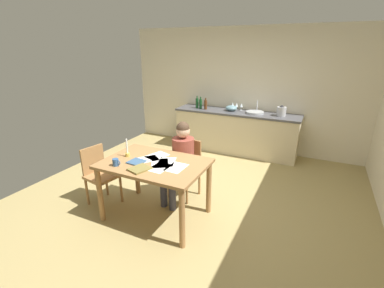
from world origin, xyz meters
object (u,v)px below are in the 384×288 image
book_magazine (140,169)px  wine_glass_by_kettle (237,105)px  person_seated (181,157)px  candlestick (127,152)px  mixing_bowl (231,108)px  book_cookery (136,162)px  chair_side_empty (100,173)px  wine_glass_back_left (233,105)px  coffee_mug (116,162)px  stovetop_kettle (281,111)px  bottle_oil (197,103)px  bottle_vinegar (201,104)px  bottle_wine_red (206,105)px  wine_glass_near_sink (241,105)px  dining_table (155,170)px  sink_unit (255,112)px  chair_at_table (186,165)px

book_magazine → wine_glass_by_kettle: wine_glass_by_kettle is taller
person_seated → candlestick: (-0.52, -0.54, 0.19)m
book_magazine → wine_glass_by_kettle: size_ratio=1.55×
candlestick → mixing_bowl: bearing=79.3°
book_cookery → candlestick: bearing=159.0°
book_cookery → wine_glass_by_kettle: 3.10m
chair_side_empty → wine_glass_back_left: bearing=71.4°
chair_side_empty → coffee_mug: coffee_mug is taller
coffee_mug → book_magazine: coffee_mug is taller
chair_side_empty → stovetop_kettle: 3.57m
bottle_oil → bottle_vinegar: bottle_oil is taller
book_cookery → wine_glass_back_left: wine_glass_back_left is taller
bottle_wine_red → wine_glass_back_left: bearing=24.0°
bottle_oil → person_seated: bearing=-71.2°
person_seated → bottle_wine_red: (-0.53, 2.18, 0.33)m
candlestick → wine_glass_back_left: bearing=80.0°
candlestick → book_cookery: 0.26m
chair_side_empty → candlestick: 0.63m
person_seated → book_cookery: person_seated is taller
chair_side_empty → candlestick: bearing=7.0°
book_magazine → book_cookery: bearing=153.1°
wine_glass_near_sink → wine_glass_by_kettle: same height
person_seated → bottle_wine_red: 2.27m
dining_table → bottle_vinegar: bearing=101.8°
mixing_bowl → wine_glass_near_sink: 0.23m
dining_table → person_seated: 0.55m
coffee_mug → wine_glass_near_sink: wine_glass_near_sink is taller
bottle_oil → wine_glass_near_sink: (0.96, 0.19, -0.00)m
book_magazine → stovetop_kettle: (1.18, 3.08, 0.19)m
book_cookery → bottle_oil: 2.93m
chair_side_empty → mixing_bowl: 3.11m
book_cookery → sink_unit: bearing=79.6°
sink_unit → mixing_bowl: (-0.52, 0.02, 0.03)m
chair_at_table → bottle_vinegar: bearing=108.3°
person_seated → bottle_vinegar: size_ratio=4.63×
bottle_wine_red → mixing_bowl: 0.56m
bottle_vinegar → mixing_bowl: bottle_vinegar is taller
dining_table → wine_glass_by_kettle: 2.99m
chair_side_empty → wine_glass_by_kettle: bearing=69.9°
wine_glass_by_kettle → book_magazine: bearing=-93.9°
mixing_bowl → wine_glass_near_sink: (0.18, 0.12, 0.05)m
person_seated → bottle_oil: person_seated is taller
candlestick → book_magazine: size_ratio=1.03×
book_cookery → bottle_wine_red: bearing=100.3°
wine_glass_near_sink → book_cookery: bearing=-99.0°
candlestick → mixing_bowl: size_ratio=0.98×
bottle_vinegar → mixing_bowl: 0.69m
wine_glass_by_kettle → mixing_bowl: bearing=-121.8°
stovetop_kettle → bottle_wine_red: bearing=-176.8°
chair_side_empty → wine_glass_near_sink: wine_glass_near_sink is taller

